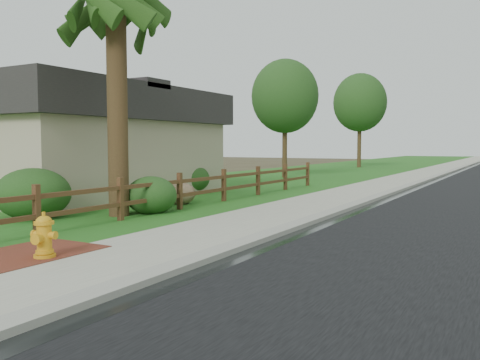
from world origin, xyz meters
The scene contains 17 objects.
ground centered at (0.00, 0.00, 0.00)m, with size 120.00×120.00×0.00m, color #3E3521.
curb centered at (0.40, 35.00, 0.06)m, with size 0.40×90.00×0.12m, color gray.
wet_gutter centered at (0.75, 35.00, 0.02)m, with size 0.50×90.00×0.00m, color black.
sidewalk centered at (-0.90, 35.00, 0.05)m, with size 2.20×90.00×0.10m, color #9C9988.
grass_strip centered at (-2.80, 35.00, 0.03)m, with size 1.60×90.00×0.06m, color #275518.
lawn_near centered at (-8.00, 35.00, 0.02)m, with size 9.00×90.00×0.04m, color #275518.
brick_patch centered at (-2.20, -1.00, 0.06)m, with size 1.60×2.40×0.11m, color brown.
ranch_fence centered at (-3.60, 6.40, 0.62)m, with size 0.12×16.92×1.10m.
palm_tree centered at (-4.30, 3.50, 5.52)m, with size 3.60×3.60×6.60m.
house centered at (-11.00, 7.00, 2.08)m, with size 10.60×9.60×4.05m.
fire_hydrant centered at (-1.70, -0.99, 0.44)m, with size 0.48×0.39×0.73m.
boulder centered at (-4.53, 6.44, 0.37)m, with size 1.10×0.82×0.73m, color brown.
shrub_a centered at (-3.90, 4.32, 0.52)m, with size 1.38×1.38×1.04m, color #1E4518.
shrub_b centered at (-5.89, 2.13, 0.65)m, with size 1.86×1.86×1.30m, color #1E4518.
shrub_c centered at (-6.50, 9.80, 0.57)m, with size 1.57×1.57×1.13m, color #1E4518.
tree_near_left centered at (-7.00, 19.78, 4.57)m, with size 3.75×3.75×6.65m.
tree_mid_left centered at (-7.00, 34.35, 5.26)m, with size 4.27×4.27×7.63m.
Camera 1 is at (4.90, -6.36, 1.89)m, focal length 38.00 mm.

